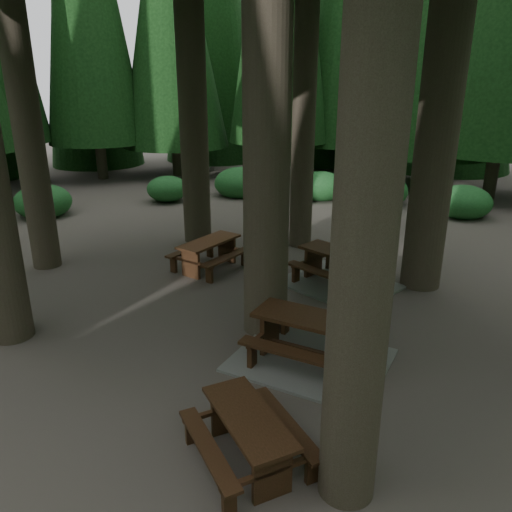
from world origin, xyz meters
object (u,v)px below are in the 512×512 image
Objects in this scene: picnic_table_a at (311,346)px; picnic_table_c at (339,273)px; picnic_table_f at (248,431)px; picnic_table_b at (209,250)px.

picnic_table_c is at bearing 101.68° from picnic_table_a.
picnic_table_a is at bearing 130.80° from picnic_table_f.
picnic_table_b is 0.90× the size of picnic_table_f.
picnic_table_a is 3.54m from picnic_table_c.
picnic_table_a reaches higher than picnic_table_b.
picnic_table_f is at bearing -63.65° from picnic_table_c.
picnic_table_f is (0.64, -2.52, 0.16)m from picnic_table_a.
picnic_table_c reaches higher than picnic_table_f.
picnic_table_a is 4.95m from picnic_table_b.
picnic_table_b is 6.93m from picnic_table_f.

